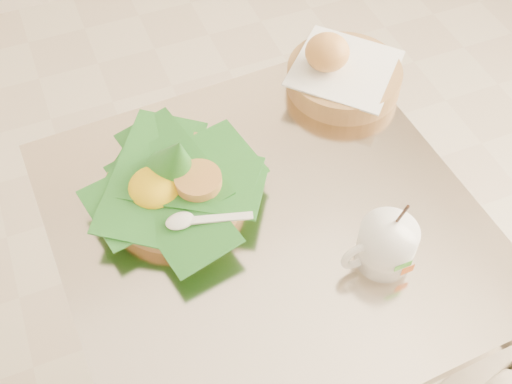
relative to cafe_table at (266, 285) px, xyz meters
name	(u,v)px	position (x,y,z in m)	size (l,w,h in m)	color
floor	(220,381)	(-0.11, 0.05, -0.53)	(3.60, 3.60, 0.00)	beige
cafe_table	(266,285)	(0.00, 0.00, 0.00)	(0.73, 0.73, 0.75)	gray
rice_basket	(175,182)	(-0.13, 0.11, 0.26)	(0.30, 0.30, 0.15)	#A17F45
bread_basket	(341,73)	(0.26, 0.25, 0.26)	(0.27, 0.27, 0.12)	#A17F45
coffee_mug	(385,245)	(0.14, -0.14, 0.26)	(0.13, 0.10, 0.16)	white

